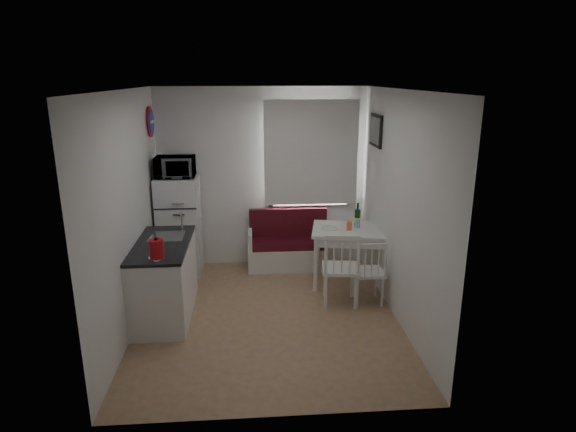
# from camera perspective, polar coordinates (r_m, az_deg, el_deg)

# --- Properties ---
(floor) EXTENTS (3.00, 3.50, 0.02)m
(floor) POSITION_cam_1_polar(r_m,az_deg,el_deg) (5.82, -2.40, -11.78)
(floor) COLOR #8F704C
(floor) RESTS_ON ground
(ceiling) EXTENTS (3.00, 3.50, 0.02)m
(ceiling) POSITION_cam_1_polar(r_m,az_deg,el_deg) (5.14, -2.75, 14.74)
(ceiling) COLOR white
(ceiling) RESTS_ON wall_back
(wall_back) EXTENTS (3.00, 0.02, 2.60)m
(wall_back) POSITION_cam_1_polar(r_m,az_deg,el_deg) (7.03, -3.06, 4.48)
(wall_back) COLOR white
(wall_back) RESTS_ON floor
(wall_front) EXTENTS (3.00, 0.02, 2.60)m
(wall_front) POSITION_cam_1_polar(r_m,az_deg,el_deg) (3.68, -1.60, -6.73)
(wall_front) COLOR white
(wall_front) RESTS_ON floor
(wall_left) EXTENTS (0.02, 3.50, 2.60)m
(wall_left) POSITION_cam_1_polar(r_m,az_deg,el_deg) (5.50, -18.39, 0.28)
(wall_left) COLOR white
(wall_left) RESTS_ON floor
(wall_right) EXTENTS (0.02, 3.50, 2.60)m
(wall_right) POSITION_cam_1_polar(r_m,az_deg,el_deg) (5.58, 13.01, 0.95)
(wall_right) COLOR white
(wall_right) RESTS_ON floor
(window) EXTENTS (1.22, 0.06, 1.47)m
(window) POSITION_cam_1_polar(r_m,az_deg,el_deg) (6.99, 2.69, 7.13)
(window) COLOR white
(window) RESTS_ON wall_back
(curtain) EXTENTS (1.35, 0.02, 1.50)m
(curtain) POSITION_cam_1_polar(r_m,az_deg,el_deg) (6.92, 2.77, 7.45)
(curtain) COLOR white
(curtain) RESTS_ON wall_back
(kitchen_counter) EXTENTS (0.62, 1.32, 1.16)m
(kitchen_counter) POSITION_cam_1_polar(r_m,az_deg,el_deg) (5.85, -14.42, -7.20)
(kitchen_counter) COLOR white
(kitchen_counter) RESTS_ON floor
(wall_sign) EXTENTS (0.03, 0.40, 0.40)m
(wall_sign) POSITION_cam_1_polar(r_m,az_deg,el_deg) (6.74, -15.93, 10.69)
(wall_sign) COLOR navy
(wall_sign) RESTS_ON wall_left
(picture_frame) EXTENTS (0.04, 0.52, 0.42)m
(picture_frame) POSITION_cam_1_polar(r_m,az_deg,el_deg) (6.48, 10.35, 9.95)
(picture_frame) COLOR black
(picture_frame) RESTS_ON wall_right
(bench) EXTENTS (1.20, 0.46, 0.86)m
(bench) POSITION_cam_1_polar(r_m,az_deg,el_deg) (7.10, 0.10, -3.91)
(bench) COLOR white
(bench) RESTS_ON floor
(dining_table) EXTENTS (1.16, 0.90, 0.78)m
(dining_table) POSITION_cam_1_polar(r_m,az_deg,el_deg) (6.47, 7.57, -2.25)
(dining_table) COLOR white
(dining_table) RESTS_ON floor
(chair_left) EXTENTS (0.50, 0.48, 0.51)m
(chair_left) POSITION_cam_1_polar(r_m,az_deg,el_deg) (5.85, 6.46, -5.40)
(chair_left) COLOR white
(chair_left) RESTS_ON floor
(chair_right) EXTENTS (0.40, 0.38, 0.45)m
(chair_right) POSITION_cam_1_polar(r_m,az_deg,el_deg) (5.96, 9.64, -5.88)
(chair_right) COLOR white
(chair_right) RESTS_ON floor
(fridge) EXTENTS (0.57, 0.57, 1.41)m
(fridge) POSITION_cam_1_polar(r_m,az_deg,el_deg) (6.92, -12.73, -1.18)
(fridge) COLOR white
(fridge) RESTS_ON floor
(microwave) EXTENTS (0.52, 0.35, 0.29)m
(microwave) POSITION_cam_1_polar(r_m,az_deg,el_deg) (6.67, -13.24, 5.68)
(microwave) COLOR white
(microwave) RESTS_ON fridge
(kettle) EXTENTS (0.18, 0.18, 0.24)m
(kettle) POSITION_cam_1_polar(r_m,az_deg,el_deg) (5.15, -15.30, -3.79)
(kettle) COLOR #B00E15
(kettle) RESTS_ON kitchen_counter
(wine_bottle) EXTENTS (0.08, 0.08, 0.32)m
(wine_bottle) POSITION_cam_1_polar(r_m,az_deg,el_deg) (6.51, 8.24, 0.14)
(wine_bottle) COLOR #123818
(wine_bottle) RESTS_ON dining_table
(drinking_glass_orange) EXTENTS (0.07, 0.07, 0.11)m
(drinking_glass_orange) POSITION_cam_1_polar(r_m,az_deg,el_deg) (6.37, 7.27, -1.19)
(drinking_glass_orange) COLOR orange
(drinking_glass_orange) RESTS_ON dining_table
(drinking_glass_blue) EXTENTS (0.07, 0.07, 0.11)m
(drinking_glass_blue) POSITION_cam_1_polar(r_m,az_deg,el_deg) (6.49, 8.22, -0.90)
(drinking_glass_blue) COLOR #6DA6B9
(drinking_glass_blue) RESTS_ON dining_table
(plate) EXTENTS (0.22, 0.22, 0.02)m
(plate) POSITION_cam_1_polar(r_m,az_deg,el_deg) (6.41, 4.94, -1.46)
(plate) COLOR white
(plate) RESTS_ON dining_table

